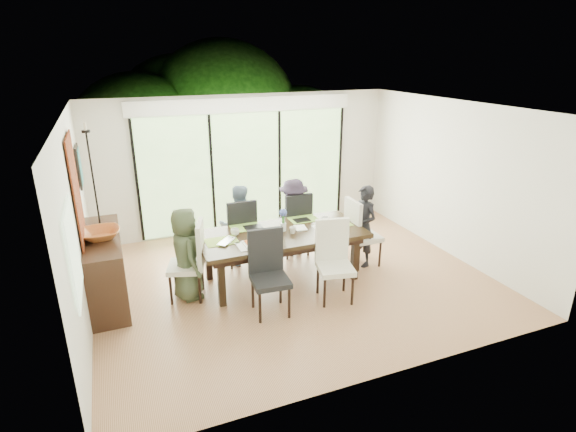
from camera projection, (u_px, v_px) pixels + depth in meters
name	position (u px, v px, depth m)	size (l,w,h in m)	color
floor	(294.00, 279.00, 7.23)	(6.00, 5.00, 0.01)	brown
ceiling	(295.00, 108.00, 6.30)	(6.00, 5.00, 0.01)	white
wall_back	(246.00, 163.00, 8.95)	(6.00, 0.02, 2.70)	silver
wall_front	(389.00, 270.00, 4.58)	(6.00, 0.02, 2.70)	white
wall_left	(76.00, 227.00, 5.71)	(0.02, 5.00, 2.70)	white
wall_right	(453.00, 180.00, 7.82)	(0.02, 5.00, 2.70)	beige
glass_doors	(247.00, 171.00, 8.97)	(4.20, 0.02, 2.30)	#598C3F
blinds_header	(245.00, 105.00, 8.51)	(4.40, 0.06, 0.28)	white
mullion_a	(137.00, 182.00, 8.22)	(0.05, 0.04, 2.30)	black
mullion_b	(212.00, 175.00, 8.71)	(0.05, 0.04, 2.30)	black
mullion_c	(279.00, 168.00, 9.20)	(0.05, 0.04, 2.30)	black
mullion_d	(340.00, 162.00, 9.70)	(0.05, 0.04, 2.30)	black
side_window	(74.00, 252.00, 4.63)	(0.02, 0.90, 1.00)	#8CAD7F
deck	(236.00, 215.00, 10.21)	(6.00, 1.80, 0.10)	brown
rail_top	(226.00, 181.00, 10.70)	(6.00, 0.08, 0.06)	brown
foliage_left	(140.00, 142.00, 10.63)	(3.20, 3.20, 3.20)	#14380F
foliage_mid	(223.00, 118.00, 11.80)	(4.00, 4.00, 4.00)	#14380F
foliage_right	(298.00, 139.00, 11.92)	(2.80, 2.80, 2.80)	#14380F
foliage_far	(181.00, 124.00, 12.12)	(3.60, 3.60, 3.60)	#14380F
table_top	(281.00, 234.00, 6.98)	(2.59, 1.19, 0.06)	black
table_apron	(281.00, 240.00, 7.01)	(2.38, 0.97, 0.11)	black
table_leg_fl	(222.00, 282.00, 6.36)	(0.10, 0.10, 0.74)	black
table_leg_fr	(355.00, 258.00, 7.12)	(0.10, 0.10, 0.74)	black
table_leg_bl	(208.00, 258.00, 7.11)	(0.10, 0.10, 0.74)	black
table_leg_br	(330.00, 238.00, 7.87)	(0.10, 0.10, 0.74)	black
chair_left_end	(185.00, 261.00, 6.51)	(0.50, 0.50, 1.19)	silver
chair_right_end	(364.00, 232.00, 7.56)	(0.50, 0.50, 1.19)	beige
chair_far_left	(239.00, 230.00, 7.62)	(0.50, 0.50, 1.19)	black
chair_far_right	(293.00, 222.00, 7.97)	(0.50, 0.50, 1.19)	black
chair_near_left	(270.00, 275.00, 6.11)	(0.50, 0.50, 1.19)	black
chair_near_right	(336.00, 262.00, 6.46)	(0.50, 0.50, 1.19)	white
person_left_end	(186.00, 254.00, 6.49)	(0.65, 0.41, 1.39)	#3C4930
person_right_end	(364.00, 226.00, 7.52)	(0.65, 0.41, 1.39)	black
person_far_left	(239.00, 225.00, 7.57)	(0.65, 0.41, 1.39)	#7690AA
person_far_right	(294.00, 217.00, 7.92)	(0.65, 0.41, 1.39)	#261D2C
placemat_left	(222.00, 241.00, 6.63)	(0.48, 0.35, 0.01)	#81A53A
placemat_right	(336.00, 224.00, 7.30)	(0.48, 0.35, 0.01)	#82A33A
placemat_far_l	(246.00, 227.00, 7.15)	(0.48, 0.35, 0.01)	#81BE44
placemat_far_r	(303.00, 219.00, 7.50)	(0.48, 0.35, 0.01)	#7AAF3E
placemat_paper	(254.00, 245.00, 6.51)	(0.48, 0.35, 0.01)	white
tablet_far_l	(253.00, 227.00, 7.14)	(0.28, 0.19, 0.01)	black
tablet_far_r	(302.00, 220.00, 7.44)	(0.26, 0.18, 0.01)	black
papers	(323.00, 227.00, 7.17)	(0.32, 0.24, 0.00)	white
platter_base	(254.00, 244.00, 6.50)	(0.28, 0.28, 0.03)	white
platter_snacks	(253.00, 242.00, 6.50)	(0.22, 0.22, 0.02)	#C44B17
vase	(283.00, 227.00, 7.00)	(0.09, 0.09, 0.13)	silver
hyacinth_stems	(283.00, 219.00, 6.96)	(0.04, 0.04, 0.17)	#337226
hyacinth_blooms	(283.00, 213.00, 6.92)	(0.12, 0.12, 0.12)	#475BB3
laptop	(230.00, 242.00, 6.58)	(0.36, 0.23, 0.03)	silver
cup_a	(235.00, 232.00, 6.83)	(0.13, 0.13, 0.10)	white
cup_b	(293.00, 230.00, 6.91)	(0.11, 0.11, 0.10)	white
cup_c	(325.00, 220.00, 7.31)	(0.13, 0.13, 0.10)	white
book	(295.00, 228.00, 7.09)	(0.18, 0.24, 0.02)	white
sideboard	(106.00, 268.00, 6.50)	(0.50, 1.78, 1.00)	black
bowl	(100.00, 234.00, 6.22)	(0.53, 0.53, 0.13)	#9A5021
candlestick_base	(100.00, 226.00, 6.63)	(0.11, 0.11, 0.04)	black
candlestick_shaft	(93.00, 180.00, 6.39)	(0.03, 0.03, 1.39)	black
candlestick_pan	(86.00, 131.00, 6.15)	(0.11, 0.11, 0.03)	black
candle	(85.00, 126.00, 6.13)	(0.04, 0.04, 0.11)	silver
tapestry	(76.00, 192.00, 5.95)	(0.02, 1.00, 1.50)	#993516
art_frame	(79.00, 166.00, 7.07)	(0.03, 0.55, 0.65)	black
art_canvas	(80.00, 166.00, 7.07)	(0.01, 0.45, 0.55)	#1A5354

